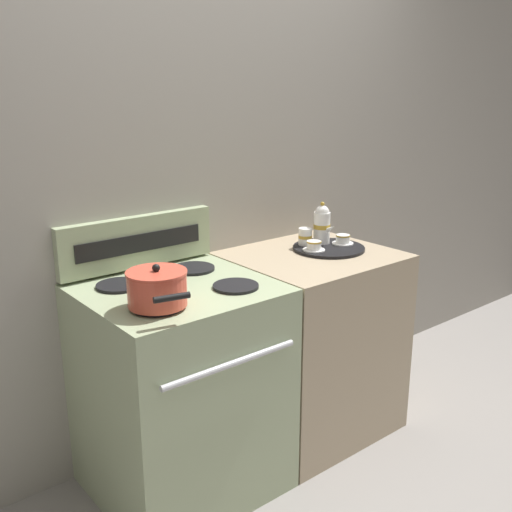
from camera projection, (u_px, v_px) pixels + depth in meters
The scene contains 11 objects.
ground_plane at pixel (252, 450), 2.81m from camera, with size 6.00×6.00×0.00m, color gray.
wall_back at pixel (203, 208), 2.76m from camera, with size 6.00×0.05×2.20m.
stove at pixel (181, 389), 2.46m from camera, with size 0.72×0.69×0.90m.
control_panel at pixel (138, 242), 2.53m from camera, with size 0.71×0.05×0.22m.
side_counter at pixel (310, 342), 2.91m from camera, with size 0.73×0.66×0.89m.
saucepan at pixel (157, 288), 2.10m from camera, with size 0.22×0.29×0.15m.
serving_tray at pixel (329, 248), 2.85m from camera, with size 0.34×0.34×0.01m.
teapot at pixel (322, 224), 2.89m from camera, with size 0.08×0.13×0.20m.
teacup_left at pixel (314, 246), 2.78m from camera, with size 0.10×0.10×0.05m.
teacup_right at pixel (342, 239), 2.90m from camera, with size 0.10×0.10×0.05m.
creamer_jug at pixel (305, 237), 2.87m from camera, with size 0.07×0.07×0.08m.
Camera 1 is at (-1.53, -1.90, 1.66)m, focal length 42.00 mm.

